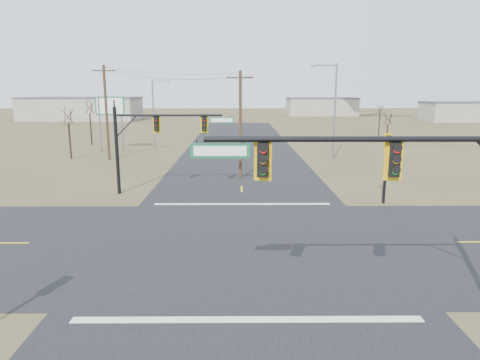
# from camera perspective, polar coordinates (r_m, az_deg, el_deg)

# --- Properties ---
(ground) EXTENTS (320.00, 320.00, 0.00)m
(ground) POSITION_cam_1_polar(r_m,az_deg,el_deg) (22.15, 0.53, -8.39)
(ground) COLOR brown
(ground) RESTS_ON ground
(road_ew) EXTENTS (160.00, 14.00, 0.02)m
(road_ew) POSITION_cam_1_polar(r_m,az_deg,el_deg) (22.14, 0.53, -8.37)
(road_ew) COLOR black
(road_ew) RESTS_ON ground
(road_ns) EXTENTS (14.00, 160.00, 0.02)m
(road_ns) POSITION_cam_1_polar(r_m,az_deg,el_deg) (22.14, 0.53, -8.36)
(road_ns) COLOR black
(road_ns) RESTS_ON ground
(stop_bar_near) EXTENTS (12.00, 0.40, 0.01)m
(stop_bar_near) POSITION_cam_1_polar(r_m,az_deg,el_deg) (15.33, 0.98, -18.10)
(stop_bar_near) COLOR silver
(stop_bar_near) RESTS_ON road_ns
(stop_bar_far) EXTENTS (12.00, 0.40, 0.01)m
(stop_bar_far) POSITION_cam_1_polar(r_m,az_deg,el_deg) (29.29, 0.30, -3.22)
(stop_bar_far) COLOR silver
(stop_bar_far) RESTS_ON road_ns
(mast_arm_near) EXTENTS (10.34, 0.53, 6.85)m
(mast_arm_near) POSITION_cam_1_polar(r_m,az_deg,el_deg) (13.99, 20.56, 0.03)
(mast_arm_near) COLOR black
(mast_arm_near) RESTS_ON ground
(mast_arm_far) EXTENTS (8.83, 0.41, 6.46)m
(mast_arm_far) POSITION_cam_1_polar(r_m,az_deg,el_deg) (32.13, -10.79, 6.39)
(mast_arm_far) COLOR black
(mast_arm_far) RESTS_ON ground
(pedestal_signal_ne) EXTENTS (0.63, 0.55, 4.88)m
(pedestal_signal_ne) POSITION_cam_1_polar(r_m,az_deg,el_deg) (30.43, 19.06, 3.35)
(pedestal_signal_ne) COLOR black
(pedestal_signal_ne) RESTS_ON ground
(utility_pole_near) EXTENTS (2.27, 0.27, 9.28)m
(utility_pole_near) POSITION_cam_1_polar(r_m,az_deg,el_deg) (37.12, 0.05, 7.54)
(utility_pole_near) COLOR #422E1C
(utility_pole_near) RESTS_ON ground
(utility_pole_far) EXTENTS (2.46, 0.74, 10.28)m
(utility_pole_far) POSITION_cam_1_polar(r_m,az_deg,el_deg) (49.66, -17.39, 8.69)
(utility_pole_far) COLOR #422E1C
(utility_pole_far) RESTS_ON ground
(highway_sign) EXTENTS (3.65, 0.29, 6.86)m
(highway_sign) POSITION_cam_1_polar(r_m,az_deg,el_deg) (56.06, -16.92, 8.49)
(highway_sign) COLOR slate
(highway_sign) RESTS_ON ground
(streetlight_a) EXTENTS (2.93, 0.40, 10.48)m
(streetlight_a) POSITION_cam_1_polar(r_m,az_deg,el_deg) (48.78, 12.28, 9.58)
(streetlight_a) COLOR slate
(streetlight_a) RESTS_ON ground
(streetlight_c) EXTENTS (2.49, 0.27, 8.95)m
(streetlight_c) POSITION_cam_1_polar(r_m,az_deg,el_deg) (57.08, -11.30, 9.07)
(streetlight_c) COLOR slate
(streetlight_c) RESTS_ON ground
(bare_tree_a) EXTENTS (3.23, 3.23, 6.25)m
(bare_tree_a) POSITION_cam_1_polar(r_m,az_deg,el_deg) (51.68, -21.98, 8.06)
(bare_tree_a) COLOR black
(bare_tree_a) RESTS_ON ground
(bare_tree_b) EXTENTS (3.04, 3.04, 6.80)m
(bare_tree_b) POSITION_cam_1_polar(r_m,az_deg,el_deg) (64.14, -19.46, 9.29)
(bare_tree_b) COLOR black
(bare_tree_b) RESTS_ON ground
(bare_tree_c) EXTENTS (2.78, 2.78, 5.32)m
(bare_tree_c) POSITION_cam_1_polar(r_m,az_deg,el_deg) (57.63, 19.16, 7.82)
(bare_tree_c) COLOR black
(bare_tree_c) RESTS_ON ground
(bare_tree_d) EXTENTS (2.95, 2.95, 6.13)m
(bare_tree_d) POSITION_cam_1_polar(r_m,az_deg,el_deg) (67.50, 18.20, 9.05)
(bare_tree_d) COLOR black
(bare_tree_d) RESTS_ON ground
(warehouse_left) EXTENTS (28.00, 14.00, 5.50)m
(warehouse_left) POSITION_cam_1_polar(r_m,az_deg,el_deg) (117.75, -20.30, 8.85)
(warehouse_left) COLOR #A69F93
(warehouse_left) RESTS_ON ground
(warehouse_mid) EXTENTS (20.00, 12.00, 5.00)m
(warehouse_mid) POSITION_cam_1_polar(r_m,az_deg,el_deg) (133.29, 10.75, 9.55)
(warehouse_mid) COLOR #A69F93
(warehouse_mid) RESTS_ON ground
(warehouse_right) EXTENTS (18.00, 10.00, 4.50)m
(warehouse_right) POSITION_cam_1_polar(r_m,az_deg,el_deg) (119.48, 27.52, 8.04)
(warehouse_right) COLOR #A69F93
(warehouse_right) RESTS_ON ground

